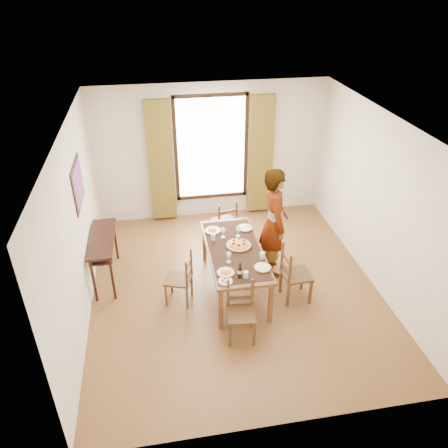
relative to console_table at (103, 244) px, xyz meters
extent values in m
plane|color=brown|center=(2.03, -0.60, -0.68)|extent=(5.00, 5.00, 0.00)
cube|color=silver|center=(2.03, 1.90, 0.67)|extent=(4.50, 0.10, 2.70)
cube|color=silver|center=(2.03, -3.10, 0.67)|extent=(4.50, 0.10, 2.70)
cube|color=silver|center=(-0.22, -0.60, 0.67)|extent=(0.10, 5.00, 2.70)
cube|color=silver|center=(4.28, -0.60, 0.67)|extent=(0.10, 5.00, 2.70)
cube|color=white|center=(2.03, -0.60, 2.04)|extent=(4.50, 5.00, 0.04)
cube|color=white|center=(2.03, 1.87, 0.77)|extent=(1.30, 0.04, 2.00)
cube|color=olive|center=(1.05, 1.81, 0.57)|extent=(0.48, 0.10, 2.40)
cube|color=olive|center=(3.01, 1.81, 0.57)|extent=(0.48, 0.10, 2.40)
cube|color=black|center=(-0.21, 0.00, 1.07)|extent=(0.02, 0.86, 0.66)
cube|color=red|center=(-0.20, 0.00, 1.07)|extent=(0.01, 0.76, 0.56)
cube|color=black|center=(0.00, 0.00, 0.10)|extent=(0.38, 1.20, 0.04)
cube|color=black|center=(0.00, 0.00, -0.02)|extent=(0.34, 1.10, 0.03)
cube|color=black|center=(-0.14, -0.55, -0.30)|extent=(0.04, 0.04, 0.76)
cube|color=black|center=(-0.14, 0.55, -0.30)|extent=(0.04, 0.04, 0.76)
cube|color=black|center=(0.14, -0.55, -0.30)|extent=(0.04, 0.04, 0.76)
cube|color=black|center=(0.14, 0.55, -0.30)|extent=(0.04, 0.04, 0.76)
cube|color=brown|center=(2.02, -0.61, 0.04)|extent=(0.84, 1.85, 0.05)
cube|color=black|center=(2.02, -0.61, 0.07)|extent=(0.77, 1.70, 0.01)
cube|color=brown|center=(1.66, -1.47, -0.33)|extent=(0.06, 0.06, 0.70)
cube|color=brown|center=(1.66, 0.26, -0.33)|extent=(0.06, 0.06, 0.70)
cube|color=brown|center=(2.38, -1.47, -0.33)|extent=(0.06, 0.06, 0.70)
cube|color=brown|center=(2.38, 0.26, -0.33)|extent=(0.06, 0.06, 0.70)
cube|color=#50301A|center=(1.13, -0.76, -0.28)|extent=(0.48, 0.48, 0.04)
cube|color=#50301A|center=(1.02, -0.55, -0.48)|extent=(0.04, 0.04, 0.41)
cube|color=#50301A|center=(1.33, -0.65, -0.48)|extent=(0.04, 0.04, 0.41)
cube|color=#50301A|center=(0.92, -0.86, -0.48)|extent=(0.04, 0.04, 0.41)
cube|color=#50301A|center=(1.23, -0.96, -0.48)|extent=(0.04, 0.04, 0.41)
cube|color=#50301A|center=(1.34, -0.66, -0.05)|extent=(0.03, 0.03, 0.45)
cube|color=#50301A|center=(1.24, -0.97, -0.05)|extent=(0.03, 0.03, 0.45)
cube|color=#50301A|center=(1.29, -0.81, -0.14)|extent=(0.13, 0.32, 0.05)
cube|color=#50301A|center=(1.29, -0.81, 0.02)|extent=(0.13, 0.32, 0.05)
cube|color=#50301A|center=(2.10, 0.79, -0.26)|extent=(0.47, 0.47, 0.04)
cube|color=#50301A|center=(2.22, 0.99, -0.47)|extent=(0.04, 0.04, 0.42)
cube|color=#50301A|center=(2.30, 0.66, -0.47)|extent=(0.04, 0.04, 0.42)
cube|color=#50301A|center=(1.90, 0.91, -0.47)|extent=(0.04, 0.04, 0.42)
cube|color=#50301A|center=(1.97, 0.59, -0.47)|extent=(0.04, 0.04, 0.42)
cube|color=#50301A|center=(2.30, 0.65, -0.03)|extent=(0.03, 0.03, 0.47)
cube|color=#50301A|center=(1.97, 0.58, -0.03)|extent=(0.03, 0.03, 0.47)
cube|color=#50301A|center=(2.14, 0.61, -0.12)|extent=(0.33, 0.10, 0.05)
cube|color=#50301A|center=(2.14, 0.61, 0.04)|extent=(0.33, 0.10, 0.05)
cube|color=#50301A|center=(1.90, -1.69, -0.27)|extent=(0.43, 0.43, 0.04)
cube|color=#50301A|center=(1.72, -1.83, -0.48)|extent=(0.04, 0.04, 0.41)
cube|color=#50301A|center=(1.76, -1.51, -0.48)|extent=(0.04, 0.04, 0.41)
cube|color=#50301A|center=(2.05, -1.87, -0.48)|extent=(0.04, 0.04, 0.41)
cube|color=#50301A|center=(2.09, -1.54, -0.48)|extent=(0.04, 0.04, 0.41)
cube|color=#50301A|center=(1.76, -1.50, -0.04)|extent=(0.03, 0.03, 0.46)
cube|color=#50301A|center=(2.09, -1.53, -0.04)|extent=(0.03, 0.03, 0.46)
cube|color=#50301A|center=(1.92, -1.51, -0.13)|extent=(0.33, 0.06, 0.05)
cube|color=#50301A|center=(1.92, -1.51, 0.03)|extent=(0.33, 0.06, 0.05)
cube|color=#50301A|center=(2.91, -1.01, -0.24)|extent=(0.43, 0.43, 0.04)
cube|color=#50301A|center=(3.09, -1.18, -0.46)|extent=(0.04, 0.04, 0.44)
cube|color=#50301A|center=(2.73, -1.19, -0.46)|extent=(0.04, 0.04, 0.44)
cube|color=#50301A|center=(3.08, -0.82, -0.46)|extent=(0.04, 0.04, 0.44)
cube|color=#50301A|center=(2.72, -0.84, -0.46)|extent=(0.04, 0.04, 0.44)
cube|color=#50301A|center=(2.72, -1.19, 0.01)|extent=(0.04, 0.04, 0.49)
cube|color=#50301A|center=(2.71, -0.84, 0.01)|extent=(0.04, 0.04, 0.49)
cube|color=#50301A|center=(2.72, -1.01, -0.09)|extent=(0.04, 0.36, 0.05)
cube|color=#50301A|center=(2.72, -1.01, 0.09)|extent=(0.04, 0.36, 0.05)
imported|color=gray|center=(2.73, -0.25, 0.26)|extent=(0.72, 0.50, 1.88)
cylinder|color=silver|center=(2.37, -0.92, 0.12)|extent=(0.07, 0.07, 0.10)
cylinder|color=silver|center=(1.73, -0.30, 0.12)|extent=(0.07, 0.07, 0.10)
cylinder|color=silver|center=(2.03, -1.33, 0.12)|extent=(0.07, 0.07, 0.10)
camera|label=1|loc=(0.91, -6.04, 3.82)|focal=35.00mm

